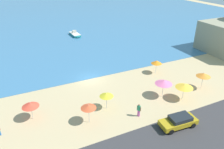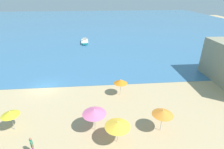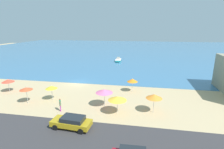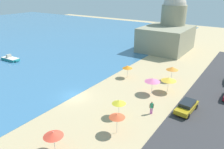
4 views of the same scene
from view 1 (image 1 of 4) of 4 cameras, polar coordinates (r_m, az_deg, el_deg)
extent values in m
plane|color=tan|center=(36.57, -5.76, -1.18)|extent=(160.00, 160.00, 0.00)
cube|color=teal|center=(87.84, -18.71, 14.45)|extent=(150.00, 110.00, 0.05)
cylinder|color=#B2B2B7|center=(32.13, 13.13, -3.93)|extent=(0.05, 0.05, 2.12)
cone|color=pink|center=(31.51, 13.37, -1.96)|extent=(2.44, 2.44, 0.50)
sphere|color=silver|center=(31.38, 13.42, -1.51)|extent=(0.08, 0.08, 0.08)
cylinder|color=#B2B2B7|center=(36.01, 22.46, -1.86)|extent=(0.05, 0.05, 2.10)
cone|color=orange|center=(35.45, 22.82, -0.07)|extent=(2.14, 2.14, 0.54)
sphere|color=silver|center=(35.33, 22.90, 0.36)|extent=(0.08, 0.08, 0.08)
cylinder|color=#B2B2B7|center=(38.70, 11.42, 1.63)|extent=(0.05, 0.05, 1.88)
cone|color=orange|center=(38.23, 11.58, 3.20)|extent=(1.87, 1.87, 0.53)
sphere|color=silver|center=(38.11, 11.62, 3.60)|extent=(0.08, 0.08, 0.08)
cylinder|color=#B2B2B7|center=(26.63, -6.04, -10.46)|extent=(0.05, 0.05, 2.15)
cone|color=#D8532E|center=(25.91, -6.17, -8.34)|extent=(1.86, 1.86, 0.38)
sphere|color=silver|center=(25.78, -6.19, -7.94)|extent=(0.08, 0.08, 0.08)
cylinder|color=#B2B2B7|center=(32.30, 18.09, -4.64)|extent=(0.05, 0.05, 1.95)
cone|color=yellow|center=(31.72, 18.39, -2.83)|extent=(2.44, 2.44, 0.51)
sphere|color=silver|center=(31.59, 18.47, -2.38)|extent=(0.08, 0.08, 0.08)
cylinder|color=#B2B2B7|center=(28.87, -1.42, -7.22)|extent=(0.05, 0.05, 1.93)
cone|color=gold|center=(28.25, -1.45, -5.30)|extent=(1.83, 1.83, 0.45)
sphere|color=silver|center=(28.11, -1.46, -4.87)|extent=(0.08, 0.08, 0.08)
cylinder|color=#B2B2B7|center=(28.84, -20.20, -9.28)|extent=(0.05, 0.05, 1.87)
cone|color=#EE4933|center=(28.21, -20.57, -7.44)|extent=(2.05, 2.05, 0.47)
sphere|color=silver|center=(28.07, -20.65, -6.99)|extent=(0.08, 0.08, 0.08)
cylinder|color=blue|center=(28.13, -27.21, -13.31)|extent=(0.14, 0.14, 0.78)
cylinder|color=blue|center=(28.27, -27.26, -13.10)|extent=(0.14, 0.14, 0.78)
cylinder|color=#A930A2|center=(27.98, 7.12, -10.06)|extent=(0.14, 0.14, 0.88)
cylinder|color=#A930A2|center=(28.05, 6.80, -9.93)|extent=(0.14, 0.14, 0.88)
cube|color=#268A61|center=(27.55, 7.05, -8.69)|extent=(0.36, 0.42, 0.69)
sphere|color=#9E6A4B|center=(27.28, 7.11, -7.88)|extent=(0.22, 0.22, 0.22)
cylinder|color=#9E6A4B|center=(27.49, 7.48, -8.94)|extent=(0.09, 0.09, 0.62)
cylinder|color=#9E6A4B|center=(27.67, 6.61, -8.61)|extent=(0.09, 0.09, 0.62)
cube|color=#AE8C19|center=(27.22, 16.89, -11.79)|extent=(4.57, 2.14, 0.59)
cube|color=#1E2328|center=(27.02, 17.43, -10.77)|extent=(2.60, 1.77, 0.48)
cylinder|color=black|center=(26.13, 15.20, -14.26)|extent=(0.65, 0.27, 0.64)
cylinder|color=black|center=(27.16, 13.12, -12.14)|extent=(0.65, 0.27, 0.64)
cylinder|color=black|center=(27.76, 20.42, -12.36)|extent=(0.65, 0.27, 0.64)
cylinder|color=black|center=(28.72, 18.25, -10.46)|extent=(0.65, 0.27, 0.64)
cube|color=teal|center=(59.61, -9.67, 10.24)|extent=(2.00, 4.49, 0.54)
cube|color=teal|center=(57.42, -8.84, 9.71)|extent=(1.00, 0.50, 0.32)
cube|color=silver|center=(59.52, -9.69, 10.53)|extent=(2.08, 4.50, 0.08)
cube|color=#B2AD9E|center=(59.83, -9.87, 10.94)|extent=(1.08, 0.66, 0.78)
camera|label=2|loc=(20.20, 43.89, 8.31)|focal=28.00mm
camera|label=3|loc=(24.03, 64.01, -3.81)|focal=28.00mm
camera|label=4|loc=(14.28, -75.85, 0.21)|focal=35.00mm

